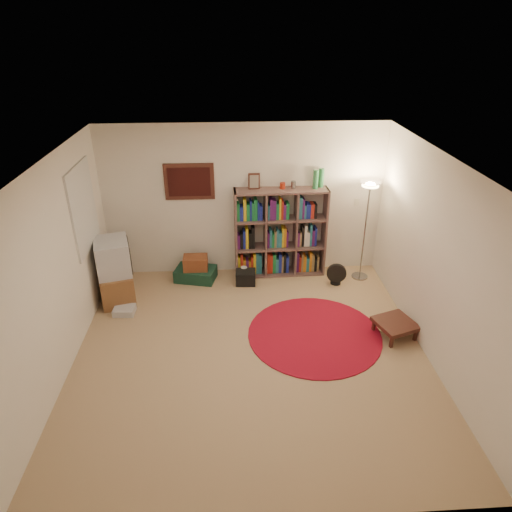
{
  "coord_description": "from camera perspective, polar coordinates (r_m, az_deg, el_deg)",
  "views": [
    {
      "loc": [
        -0.21,
        -4.69,
        3.83
      ],
      "look_at": [
        0.1,
        0.6,
        1.1
      ],
      "focal_mm": 32.0,
      "sensor_mm": 36.0,
      "label": 1
    }
  ],
  "objects": [
    {
      "name": "floor_fan",
      "position": [
        7.51,
        10.01,
        -2.25
      ],
      "size": [
        0.32,
        0.19,
        0.36
      ],
      "rotation": [
        0.0,
        0.0,
        -0.18
      ],
      "color": "black",
      "rests_on": "ground"
    },
    {
      "name": "red_rug",
      "position": [
        6.4,
        7.31,
        -9.67
      ],
      "size": [
        1.82,
        1.82,
        0.02
      ],
      "color": "maroon",
      "rests_on": "ground"
    },
    {
      "name": "wicker_basket",
      "position": [
        7.51,
        -7.56,
        -0.85
      ],
      "size": [
        0.39,
        0.28,
        0.22
      ],
      "rotation": [
        0.0,
        0.0,
        0.01
      ],
      "color": "brown",
      "rests_on": "suitcase"
    },
    {
      "name": "paper_towel",
      "position": [
        7.57,
        -1.51,
        -2.15
      ],
      "size": [
        0.13,
        0.13,
        0.23
      ],
      "rotation": [
        0.0,
        0.0,
        0.25
      ],
      "color": "silver",
      "rests_on": "ground"
    },
    {
      "name": "bookshelf",
      "position": [
        7.54,
        2.84,
        2.88
      ],
      "size": [
        1.5,
        0.47,
        1.79
      ],
      "rotation": [
        0.0,
        0.0,
        0.03
      ],
      "color": "brown",
      "rests_on": "ground"
    },
    {
      "name": "floor_lamp",
      "position": [
        7.31,
        13.9,
        6.86
      ],
      "size": [
        0.39,
        0.39,
        1.66
      ],
      "rotation": [
        0.0,
        0.0,
        -0.27
      ],
      "color": "gray",
      "rests_on": "ground"
    },
    {
      "name": "side_table",
      "position": [
        6.51,
        17.02,
        -8.13
      ],
      "size": [
        0.62,
        0.62,
        0.22
      ],
      "rotation": [
        0.0,
        0.0,
        0.34
      ],
      "color": "#3A1914",
      "rests_on": "ground"
    },
    {
      "name": "dvd_box",
      "position": [
        7.02,
        -16.12,
        -6.55
      ],
      "size": [
        0.31,
        0.27,
        0.1
      ],
      "rotation": [
        0.0,
        0.0,
        -0.05
      ],
      "color": "#BDBCC1",
      "rests_on": "ground"
    },
    {
      "name": "room",
      "position": [
        5.39,
        -1.3,
        -1.2
      ],
      "size": [
        4.54,
        4.54,
        2.54
      ],
      "color": "#A3835F",
      "rests_on": "ground"
    },
    {
      "name": "suitcase",
      "position": [
        7.63,
        -7.54,
        -2.22
      ],
      "size": [
        0.72,
        0.55,
        0.21
      ],
      "rotation": [
        0.0,
        0.0,
        -0.24
      ],
      "color": "#123124",
      "rests_on": "ground"
    },
    {
      "name": "tv_stand",
      "position": [
        7.17,
        -17.16,
        -1.9
      ],
      "size": [
        0.64,
        0.78,
        1.0
      ],
      "rotation": [
        0.0,
        0.0,
        0.26
      ],
      "color": "brown",
      "rests_on": "ground"
    },
    {
      "name": "duffel_bag",
      "position": [
        7.45,
        -1.3,
        -2.67
      ],
      "size": [
        0.33,
        0.28,
        0.22
      ],
      "rotation": [
        0.0,
        0.0,
        -0.06
      ],
      "color": "black",
      "rests_on": "ground"
    }
  ]
}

